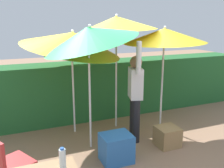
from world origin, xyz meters
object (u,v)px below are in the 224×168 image
object	(u,v)px
bottle_water	(63,159)
crate_cardboard	(167,136)
umbrella_yellow	(165,36)
umbrella_navy	(116,24)
chair_plastic	(7,163)
cooler_box	(116,148)
umbrella_rainbow	(89,36)
person_vendor	(135,92)
umbrella_orange	(72,41)

from	to	relation	value
bottle_water	crate_cardboard	bearing A→B (deg)	28.36
umbrella_yellow	umbrella_navy	xyz separation A→B (m)	(-0.83, 0.43, 0.22)
umbrella_yellow	chair_plastic	size ratio (longest dim) A/B	2.38
cooler_box	crate_cardboard	world-z (taller)	cooler_box
chair_plastic	bottle_water	size ratio (longest dim) A/B	3.71
umbrella_yellow	bottle_water	xyz separation A→B (m)	(-2.42, -1.85, -1.10)
umbrella_rainbow	umbrella_yellow	distance (m)	1.63
person_vendor	cooler_box	distance (m)	1.13
umbrella_rainbow	person_vendor	size ratio (longest dim) A/B	1.23
umbrella_yellow	cooler_box	distance (m)	2.34
cooler_box	bottle_water	xyz separation A→B (m)	(-1.04, -1.01, 0.60)
cooler_box	umbrella_yellow	bearing A→B (deg)	31.54
umbrella_orange	umbrella_navy	bearing A→B (deg)	-6.17
bottle_water	chair_plastic	bearing A→B (deg)	128.81
bottle_water	cooler_box	bearing A→B (deg)	43.99
umbrella_navy	person_vendor	xyz separation A→B (m)	(0.10, -0.66, -1.21)
person_vendor	cooler_box	xyz separation A→B (m)	(-0.64, -0.61, -0.70)
umbrella_orange	person_vendor	bearing A→B (deg)	-38.12
umbrella_navy	chair_plastic	world-z (taller)	umbrella_navy
crate_cardboard	bottle_water	world-z (taller)	bottle_water
umbrella_yellow	umbrella_navy	distance (m)	0.96
chair_plastic	bottle_water	bearing A→B (deg)	-51.19
chair_plastic	umbrella_rainbow	bearing A→B (deg)	32.83
umbrella_orange	bottle_water	distance (m)	2.68
person_vendor	umbrella_rainbow	bearing A→B (deg)	-177.69
crate_cardboard	umbrella_orange	bearing A→B (deg)	138.12
crate_cardboard	bottle_water	xyz separation A→B (m)	(-2.11, -1.14, 0.65)
umbrella_yellow	umbrella_rainbow	bearing A→B (deg)	-170.60
umbrella_yellow	bottle_water	world-z (taller)	umbrella_yellow
person_vendor	bottle_water	xyz separation A→B (m)	(-1.69, -1.62, -0.11)
person_vendor	chair_plastic	bearing A→B (deg)	-157.73
umbrella_yellow	crate_cardboard	bearing A→B (deg)	-113.61
person_vendor	crate_cardboard	bearing A→B (deg)	-49.11
cooler_box	crate_cardboard	size ratio (longest dim) A/B	1.24
umbrella_rainbow	person_vendor	world-z (taller)	umbrella_rainbow
umbrella_yellow	person_vendor	xyz separation A→B (m)	(-0.73, -0.23, -0.99)
umbrella_orange	chair_plastic	distance (m)	2.50
umbrella_orange	chair_plastic	xyz separation A→B (m)	(-1.28, -1.68, -1.33)
crate_cardboard	bottle_water	bearing A→B (deg)	-151.64
cooler_box	umbrella_rainbow	bearing A→B (deg)	112.06
chair_plastic	cooler_box	size ratio (longest dim) A/B	1.84
umbrella_yellow	chair_plastic	bearing A→B (deg)	-158.87
umbrella_yellow	umbrella_orange	bearing A→B (deg)	162.74
person_vendor	bottle_water	world-z (taller)	person_vendor
umbrella_navy	bottle_water	world-z (taller)	umbrella_navy
umbrella_orange	umbrella_yellow	bearing A→B (deg)	-17.26
umbrella_yellow	bottle_water	distance (m)	3.24
crate_cardboard	umbrella_navy	bearing A→B (deg)	114.28
umbrella_orange	cooler_box	xyz separation A→B (m)	(0.32, -1.37, -1.61)
umbrella_navy	crate_cardboard	world-z (taller)	umbrella_navy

